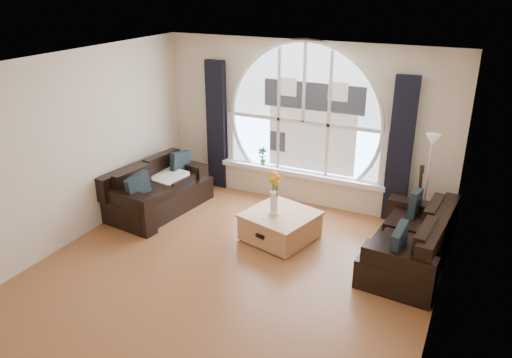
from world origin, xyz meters
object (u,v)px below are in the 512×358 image
object	(u,v)px
sofa_left	(159,187)
sofa_right	(409,239)
coffee_chest	(280,225)
guitar	(419,196)
floor_lamp	(426,188)
vase_flowers	(274,189)
potted_plant	(263,156)

from	to	relation	value
sofa_left	sofa_right	world-z (taller)	sofa_right
coffee_chest	guitar	size ratio (longest dim) A/B	0.88
sofa_left	guitar	bearing A→B (deg)	24.35
coffee_chest	floor_lamp	distance (m)	2.16
vase_flowers	floor_lamp	world-z (taller)	floor_lamp
sofa_left	coffee_chest	size ratio (longest dim) A/B	1.88
potted_plant	guitar	bearing A→B (deg)	-2.99
floor_lamp	potted_plant	xyz separation A→B (m)	(-2.79, 0.45, -0.09)
floor_lamp	potted_plant	distance (m)	2.83
potted_plant	sofa_right	bearing A→B (deg)	-25.72
sofa_left	vase_flowers	distance (m)	2.15
coffee_chest	guitar	world-z (taller)	guitar
sofa_right	floor_lamp	size ratio (longest dim) A/B	1.10
coffee_chest	guitar	bearing A→B (deg)	50.63
floor_lamp	guitar	xyz separation A→B (m)	(-0.11, 0.31, -0.27)
coffee_chest	vase_flowers	distance (m)	0.59
vase_flowers	potted_plant	bearing A→B (deg)	120.48
floor_lamp	vase_flowers	bearing A→B (deg)	-152.73
guitar	potted_plant	bearing A→B (deg)	157.58
vase_flowers	potted_plant	distance (m)	1.68
sofa_right	sofa_left	bearing A→B (deg)	-174.80
floor_lamp	coffee_chest	bearing A→B (deg)	-153.23
sofa_right	vase_flowers	world-z (taller)	vase_flowers
floor_lamp	guitar	world-z (taller)	floor_lamp
floor_lamp	sofa_right	bearing A→B (deg)	-92.59
vase_flowers	potted_plant	world-z (taller)	vase_flowers
guitar	potted_plant	size ratio (longest dim) A/B	3.33
sofa_right	vase_flowers	bearing A→B (deg)	-171.14
sofa_right	floor_lamp	distance (m)	0.96
coffee_chest	vase_flowers	bearing A→B (deg)	-127.23
sofa_right	guitar	distance (m)	1.19
guitar	sofa_left	bearing A→B (deg)	177.39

